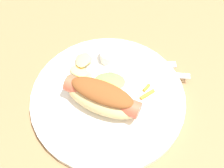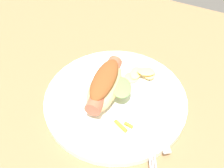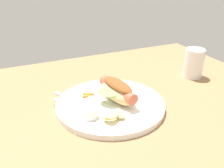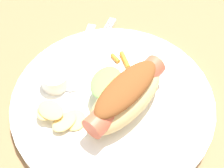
% 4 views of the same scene
% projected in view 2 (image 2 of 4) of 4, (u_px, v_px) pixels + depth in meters
% --- Properties ---
extents(ground_plane, '(1.20, 0.90, 0.02)m').
position_uv_depth(ground_plane, '(130.00, 104.00, 0.59)').
color(ground_plane, olive).
extents(plate, '(0.30, 0.30, 0.02)m').
position_uv_depth(plate, '(115.00, 99.00, 0.57)').
color(plate, white).
rests_on(plate, ground_plane).
extents(hot_dog, '(0.11, 0.15, 0.06)m').
position_uv_depth(hot_dog, '(105.00, 85.00, 0.55)').
color(hot_dog, '#DBB77A').
rests_on(hot_dog, plate).
extents(sauce_ramekin, '(0.04, 0.04, 0.03)m').
position_uv_depth(sauce_ramekin, '(158.00, 90.00, 0.56)').
color(sauce_ramekin, white).
rests_on(sauce_ramekin, plate).
extents(fork, '(0.09, 0.16, 0.00)m').
position_uv_depth(fork, '(148.00, 125.00, 0.52)').
color(fork, silver).
rests_on(fork, plate).
extents(knife, '(0.10, 0.13, 0.00)m').
position_uv_depth(knife, '(157.00, 120.00, 0.52)').
color(knife, silver).
rests_on(knife, plate).
extents(chips_pile, '(0.08, 0.07, 0.02)m').
position_uv_depth(chips_pile, '(140.00, 74.00, 0.60)').
color(chips_pile, '#E6BF68').
rests_on(chips_pile, plate).
extents(carrot_garnish, '(0.04, 0.02, 0.01)m').
position_uv_depth(carrot_garnish, '(123.00, 126.00, 0.51)').
color(carrot_garnish, orange).
rests_on(carrot_garnish, plate).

